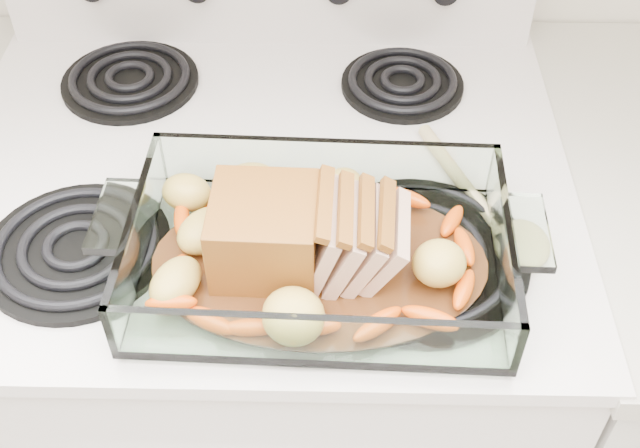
{
  "coord_description": "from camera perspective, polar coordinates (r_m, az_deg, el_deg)",
  "views": [
    {
      "loc": [
        0.09,
        0.9,
        1.6
      ],
      "look_at": [
        0.08,
        1.49,
        0.99
      ],
      "focal_mm": 45.0,
      "sensor_mm": 36.0,
      "label": 1
    }
  ],
  "objects": [
    {
      "name": "electric_range",
      "position": [
        1.36,
        -3.37,
        -10.01
      ],
      "size": [
        0.78,
        0.7,
        1.12
      ],
      "color": "white",
      "rests_on": "ground"
    },
    {
      "name": "baking_dish",
      "position": [
        0.86,
        -0.03,
        -2.26
      ],
      "size": [
        0.39,
        0.26,
        0.08
      ],
      "rotation": [
        0.0,
        0.0,
        -0.03
      ],
      "color": "white",
      "rests_on": "electric_range"
    },
    {
      "name": "pork_roast",
      "position": [
        0.84,
        -2.04,
        -0.81
      ],
      "size": [
        0.21,
        0.11,
        0.09
      ],
      "rotation": [
        0.0,
        0.0,
        -0.18
      ],
      "color": "brown",
      "rests_on": "baking_dish"
    },
    {
      "name": "roast_vegetables",
      "position": [
        0.88,
        -0.24,
        -0.15
      ],
      "size": [
        0.36,
        0.19,
        0.04
      ],
      "rotation": [
        0.0,
        0.0,
        -0.18
      ],
      "color": "#E74600",
      "rests_on": "baking_dish"
    },
    {
      "name": "wooden_spoon",
      "position": [
        0.95,
        12.39,
        0.55
      ],
      "size": [
        0.13,
        0.24,
        0.02
      ],
      "rotation": [
        0.0,
        0.0,
        0.38
      ],
      "color": "tan",
      "rests_on": "electric_range"
    }
  ]
}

